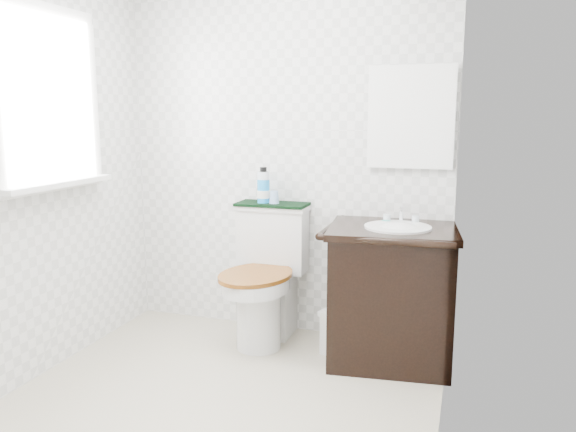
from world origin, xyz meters
The scene contains 13 objects.
floor centered at (0.00, 0.00, 0.00)m, with size 2.40×2.40×0.00m, color beige.
wall_back centered at (0.00, 1.20, 1.20)m, with size 2.40×2.40×0.00m, color silver.
wall_left centered at (-1.10, 0.00, 1.20)m, with size 2.40×2.40×0.00m, color silver.
wall_right centered at (1.10, 0.00, 1.20)m, with size 2.40×2.40×0.00m, color silver.
window centered at (-1.07, 0.25, 1.55)m, with size 0.02×0.70×0.90m, color white.
mirror centered at (0.82, 1.18, 1.45)m, with size 0.50×0.02×0.60m, color silver.
toilet centered at (-0.05, 0.96, 0.38)m, with size 0.51×0.68×0.88m.
vanity centered at (0.77, 0.90, 0.43)m, with size 0.80×0.70×0.92m.
trash_bin centered at (0.45, 0.87, 0.14)m, with size 0.23×0.21×0.28m.
towel centered at (-0.05, 1.09, 0.89)m, with size 0.47×0.22×0.02m, color black.
mouthwash_bottle centered at (-0.11, 1.08, 1.00)m, with size 0.08×0.08×0.23m.
cup centered at (-0.03, 1.07, 0.94)m, with size 0.07×0.07×0.08m, color #7D9FCD.
soap_bar centered at (0.71, 1.02, 0.83)m, with size 0.07×0.05×0.02m, color #1B8478.
Camera 1 is at (1.17, -2.34, 1.46)m, focal length 35.00 mm.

